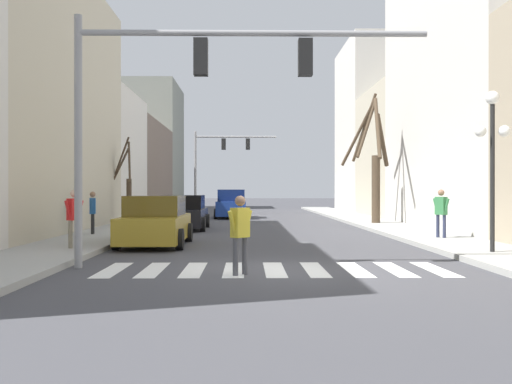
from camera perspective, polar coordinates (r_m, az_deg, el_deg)
ground_plane at (r=13.20m, az=1.82°, el=-7.55°), size 240.00×240.00×0.00m
building_row_left at (r=36.12m, az=-16.50°, el=5.38°), size 6.00×56.75×12.06m
building_row_right at (r=33.95m, az=17.97°, el=7.09°), size 6.00×46.34×13.81m
crosswalk_stripes at (r=13.47m, az=1.76°, el=-7.38°), size 7.65×2.60×0.01m
traffic_signal_near at (r=13.94m, az=-6.58°, el=10.41°), size 8.05×0.28×5.76m
traffic_signal_far at (r=44.96m, az=-3.59°, el=3.59°), size 6.14×0.28×6.18m
street_lamp_right_corner at (r=17.00m, az=21.60°, el=4.82°), size 0.95×0.36×4.24m
car_driving_away_lane at (r=38.33m, az=-2.35°, el=-1.23°), size 2.08×4.80×1.82m
car_at_intersection at (r=27.27m, az=-6.94°, el=-2.02°), size 2.19×4.57×1.55m
car_parked_left_mid at (r=19.41m, az=-9.55°, el=-2.86°), size 2.08×4.62×1.60m
pedestrian_waiting_at_curb at (r=17.61m, az=-16.94°, el=-1.96°), size 0.41×0.66×1.64m
pedestrian_near_right_corner at (r=23.05m, az=-15.29°, el=-1.56°), size 0.27×0.68×1.57m
pedestrian_crossing_street at (r=21.44m, az=17.22°, el=-1.56°), size 0.43×0.66×1.65m
pedestrian_on_left_sidewalk at (r=12.52m, az=-1.52°, el=-3.45°), size 0.54×0.58×1.66m
street_tree_left_near at (r=30.45m, az=11.20°, el=2.83°), size 2.69×4.56×6.48m
street_tree_right_mid at (r=30.47m, az=-12.13°, el=0.51°), size 1.25×2.16×4.30m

